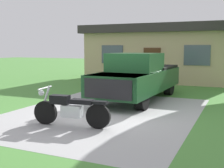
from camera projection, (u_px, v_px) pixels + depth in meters
The scene contains 5 objects.
ground_plane at pixel (104, 113), 9.42m from camera, with size 80.00×80.00×0.00m, color #4D8B3C.
driveway_pad at pixel (104, 113), 9.42m from camera, with size 5.83×7.59×0.01m, color #A9A9A9.
motorcycle at pixel (71, 109), 7.76m from camera, with size 2.21×0.70×1.09m.
pickup_truck at pixel (139, 76), 11.73m from camera, with size 2.18×5.69×1.90m.
neighbor_house at pixel (163, 52), 18.91m from camera, with size 9.60×5.60×3.50m.
Camera 1 is at (3.99, -8.32, 2.13)m, focal length 46.24 mm.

